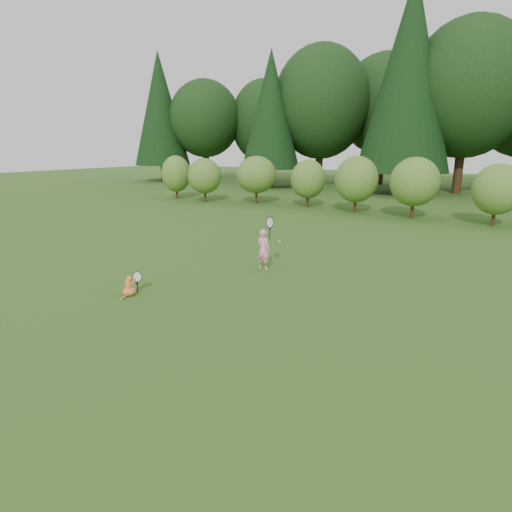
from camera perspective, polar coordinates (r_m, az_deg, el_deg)
The scene contains 6 objects.
ground at distance 9.76m, azimuth -3.48°, elevation -4.83°, with size 100.00×100.00×0.00m, color #225317.
shrub_row at distance 21.27m, azimuth 17.30°, elevation 8.90°, with size 28.00×3.00×2.80m, color #4E6C21, non-canonical shape.
woodland_backdrop at distance 31.27m, azimuth 23.26°, elevation 21.23°, with size 48.00×10.00×15.00m, color black, non-canonical shape.
child at distance 11.36m, azimuth 1.02°, elevation 1.00°, with size 0.61×0.32×1.64m.
cat at distance 9.88m, azimuth -16.54°, elevation -3.75°, with size 0.31×0.62×0.62m.
tennis_ball at distance 10.83m, azimuth 3.14°, elevation 1.97°, with size 0.06×0.06×0.06m.
Camera 1 is at (5.34, -7.51, 3.22)m, focal length 30.00 mm.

